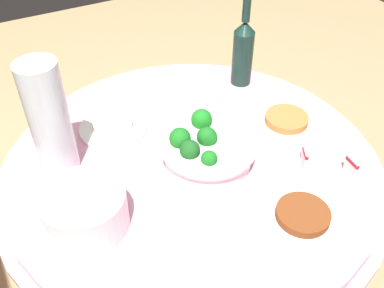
# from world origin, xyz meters

# --- Properties ---
(buffet_table) EXTENTS (1.16, 1.16, 0.74)m
(buffet_table) POSITION_xyz_m (0.00, 0.00, 0.38)
(buffet_table) COLOR maroon
(buffet_table) RESTS_ON ground_plane
(broccoli_bowl) EXTENTS (0.28, 0.28, 0.11)m
(broccoli_bowl) POSITION_xyz_m (-0.03, -0.03, 0.78)
(broccoli_bowl) COLOR white
(broccoli_bowl) RESTS_ON buffet_table
(plate_stack) EXTENTS (0.21, 0.21, 0.11)m
(plate_stack) POSITION_xyz_m (-0.10, 0.36, 0.80)
(plate_stack) COLOR white
(plate_stack) RESTS_ON buffet_table
(wine_bottle) EXTENTS (0.07, 0.07, 0.34)m
(wine_bottle) POSITION_xyz_m (0.28, -0.36, 0.87)
(wine_bottle) COLOR #132F27
(wine_bottle) RESTS_ON buffet_table
(decorative_fruit_vase) EXTENTS (0.11, 0.11, 0.34)m
(decorative_fruit_vase) POSITION_xyz_m (0.15, 0.35, 0.89)
(decorative_fruit_vase) COLOR silver
(decorative_fruit_vase) RESTS_ON buffet_table
(serving_tongs) EXTENTS (0.17, 0.08, 0.01)m
(serving_tongs) POSITION_xyz_m (0.28, -0.24, 0.74)
(serving_tongs) COLOR silver
(serving_tongs) RESTS_ON buffet_table
(food_plate_stir_fry) EXTENTS (0.22, 0.22, 0.03)m
(food_plate_stir_fry) POSITION_xyz_m (-0.35, -0.13, 0.75)
(food_plate_stir_fry) COLOR white
(food_plate_stir_fry) RESTS_ON buffet_table
(food_plate_rice) EXTENTS (0.22, 0.22, 0.03)m
(food_plate_rice) POSITION_xyz_m (0.24, 0.16, 0.75)
(food_plate_rice) COLOR white
(food_plate_rice) RESTS_ON buffet_table
(food_plate_peanuts) EXTENTS (0.22, 0.22, 0.04)m
(food_plate_peanuts) POSITION_xyz_m (-0.01, -0.34, 0.75)
(food_plate_peanuts) COLOR white
(food_plate_peanuts) RESTS_ON buffet_table
(label_placard_front) EXTENTS (0.05, 0.03, 0.05)m
(label_placard_front) POSITION_xyz_m (-0.19, -0.27, 0.77)
(label_placard_front) COLOR white
(label_placard_front) RESTS_ON buffet_table
(label_placard_mid) EXTENTS (0.05, 0.01, 0.05)m
(label_placard_mid) POSITION_xyz_m (-0.28, -0.36, 0.77)
(label_placard_mid) COLOR white
(label_placard_mid) RESTS_ON buffet_table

